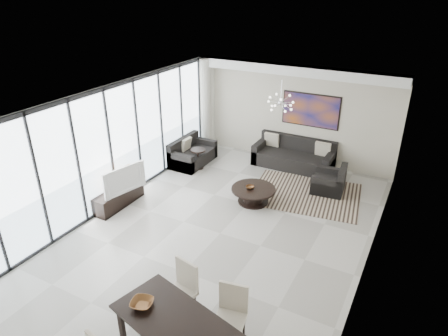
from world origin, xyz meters
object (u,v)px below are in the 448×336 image
Objects in this scene: sofa_main at (294,157)px; television at (122,178)px; tv_console at (119,197)px; dining_table at (175,325)px; coffee_table at (253,194)px.

television is (-2.84, -4.18, 0.49)m from sofa_main.
dining_table is at bearing -38.49° from tv_console.
coffee_table is at bearing -93.96° from sofa_main.
tv_console is 0.70× the size of dining_table.
coffee_table is 0.96× the size of television.
dining_table is at bearing -84.01° from sofa_main.
tv_console is at bearing 141.51° from dining_table.
sofa_main is at bearing 54.41° from tv_console.
sofa_main is 5.07m from television.
coffee_table is at bearing -43.85° from television.
sofa_main is 1.14× the size of dining_table.
sofa_main is at bearing 86.04° from coffee_table.
dining_table is (3.75, -2.98, 0.46)m from tv_console.
coffee_table is 3.21m from television.
dining_table reaches higher than coffee_table.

